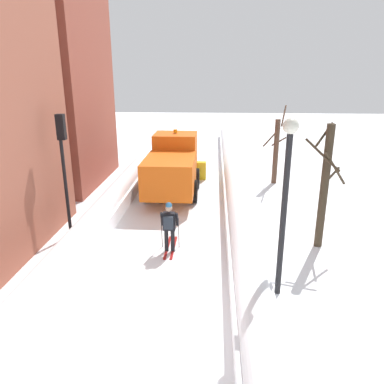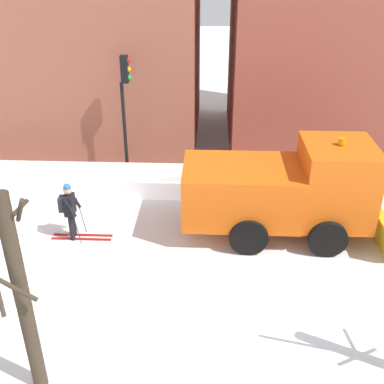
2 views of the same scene
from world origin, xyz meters
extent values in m
plane|color=white|center=(0.00, 10.00, 0.00)|extent=(80.00, 80.00, 0.00)
cube|color=white|center=(-2.75, 10.00, 0.33)|extent=(1.10, 36.00, 0.65)
cylinder|color=white|center=(-2.75, 10.00, 0.65)|extent=(0.90, 34.20, 0.90)
cube|color=white|center=(2.75, 10.00, 0.32)|extent=(1.10, 36.00, 0.63)
cylinder|color=white|center=(2.75, 10.00, 0.63)|extent=(0.90, 34.20, 0.90)
cube|color=orange|center=(-0.34, 8.80, 1.40)|extent=(2.30, 3.40, 1.60)
cube|color=orange|center=(-0.34, 11.50, 1.75)|extent=(2.20, 2.00, 2.30)
cube|color=black|center=(-0.34, 12.46, 2.26)|extent=(1.85, 0.06, 1.01)
cube|color=yellow|center=(-0.34, 12.85, 0.55)|extent=(3.20, 0.46, 1.13)
cylinder|color=orange|center=(-0.34, 11.50, 3.02)|extent=(0.20, 0.20, 0.18)
cylinder|color=black|center=(-1.49, 11.20, 0.55)|extent=(0.25, 1.10, 1.10)
cylinder|color=black|center=(0.81, 11.20, 0.55)|extent=(0.25, 1.10, 1.10)
cylinder|color=black|center=(-1.49, 9.00, 0.55)|extent=(0.25, 1.10, 1.10)
cylinder|color=black|center=(0.81, 9.00, 0.55)|extent=(0.25, 1.10, 1.10)
cylinder|color=black|center=(0.11, 3.81, 0.41)|extent=(0.14, 0.14, 0.82)
cylinder|color=black|center=(0.33, 3.81, 0.41)|extent=(0.14, 0.14, 0.82)
cube|color=black|center=(0.22, 3.81, 1.13)|extent=(0.42, 0.26, 0.62)
cube|color=#262D38|center=(0.22, 3.60, 1.16)|extent=(0.32, 0.16, 0.44)
sphere|color=tan|center=(0.22, 3.81, 1.60)|extent=(0.24, 0.24, 0.24)
sphere|color=teal|center=(0.22, 3.81, 1.70)|extent=(0.22, 0.22, 0.22)
cylinder|color=black|center=(-0.04, 3.91, 1.16)|extent=(0.09, 0.33, 0.56)
cylinder|color=black|center=(0.48, 3.91, 1.16)|extent=(0.09, 0.33, 0.56)
cube|color=maroon|center=(0.11, 4.06, 0.01)|extent=(0.09, 1.80, 0.03)
cube|color=maroon|center=(0.33, 4.06, 0.01)|extent=(0.09, 1.80, 0.03)
cylinder|color=#262628|center=(-0.08, 4.03, 0.60)|extent=(0.02, 0.19, 1.19)
cylinder|color=#262628|center=(0.52, 4.03, 0.60)|extent=(0.02, 0.19, 1.19)
cylinder|color=black|center=(-3.69, 4.82, 1.84)|extent=(0.12, 0.12, 3.68)
cube|color=black|center=(-3.69, 4.96, 4.13)|extent=(0.28, 0.24, 0.90)
sphere|color=red|center=(-3.69, 5.09, 4.41)|extent=(0.18, 0.18, 0.18)
sphere|color=gold|center=(-3.69, 5.09, 4.13)|extent=(0.18, 0.18, 0.18)
sphere|color=green|center=(-3.69, 5.09, 3.85)|extent=(0.18, 0.18, 0.18)
cylinder|color=#3B2F21|center=(5.50, 4.56, 2.18)|extent=(0.28, 0.28, 4.37)
cylinder|color=#3B2F21|center=(5.77, 4.57, 2.71)|extent=(0.09, 0.81, 0.63)
cylinder|color=#3B2F21|center=(5.37, 4.78, 3.98)|extent=(0.66, 0.48, 0.80)
camera|label=1|loc=(1.70, -7.81, 5.97)|focal=34.66mm
camera|label=2|loc=(11.87, 7.89, 7.88)|focal=43.83mm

